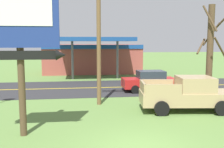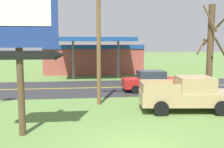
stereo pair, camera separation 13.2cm
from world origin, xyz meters
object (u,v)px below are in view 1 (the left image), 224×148
Objects in this scene: pickup_tan_parked_on_lawn at (188,94)px; car_red_near_lane at (149,81)px; motel_sign at (20,30)px; utility_pole at (99,35)px; gas_station at (92,57)px; bare_tree at (210,52)px.

car_red_near_lane is at bearing 95.01° from pickup_tan_parked_on_lawn.
motel_sign is 0.81× the size of utility_pole.
utility_pole is (3.53, 5.15, -0.08)m from motel_sign.
motel_sign is at bearing -100.28° from gas_station.
utility_pole is 7.11m from bare_tree.
bare_tree is 0.52× the size of gas_station.
pickup_tan_parked_on_lawn is (4.87, -2.17, -3.34)m from utility_pole.
gas_station is 2.23× the size of pickup_tan_parked_on_lawn.
gas_station is (-6.48, 17.73, -1.30)m from bare_tree.
motel_sign is 1.04× the size of bare_tree.
motel_sign is at bearing -160.47° from pickup_tan_parked_on_lawn.
bare_tree is (7.01, -0.46, -1.06)m from utility_pole.
car_red_near_lane is (4.33, 3.91, -3.47)m from utility_pole.
bare_tree reaches higher than pickup_tan_parked_on_lawn.
utility_pole is 1.49× the size of pickup_tan_parked_on_lawn.
motel_sign is 1.20× the size of pickup_tan_parked_on_lawn.
bare_tree reaches higher than gas_station.
motel_sign is 11.59m from bare_tree.
pickup_tan_parked_on_lawn reaches higher than car_red_near_lane.
pickup_tan_parked_on_lawn is (-2.15, -1.71, -2.28)m from bare_tree.
bare_tree is at bearing -69.93° from gas_station.
car_red_near_lane is (7.86, 9.07, -3.55)m from motel_sign.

